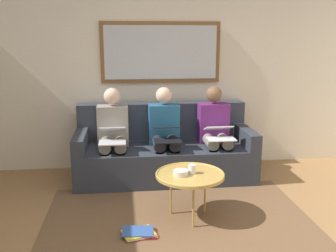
# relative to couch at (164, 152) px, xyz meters

# --- Properties ---
(wall_rear) EXTENTS (6.00, 0.12, 2.60)m
(wall_rear) POSITION_rel_couch_xyz_m (0.00, -0.48, 0.99)
(wall_rear) COLOR beige
(wall_rear) RESTS_ON ground_plane
(area_rug) EXTENTS (2.60, 1.80, 0.01)m
(area_rug) POSITION_rel_couch_xyz_m (0.00, 1.27, -0.31)
(area_rug) COLOR brown
(area_rug) RESTS_ON ground_plane
(couch) EXTENTS (2.20, 0.90, 0.90)m
(couch) POSITION_rel_couch_xyz_m (0.00, 0.00, 0.00)
(couch) COLOR #2D333D
(couch) RESTS_ON ground_plane
(framed_mirror) EXTENTS (1.57, 0.05, 0.79)m
(framed_mirror) POSITION_rel_couch_xyz_m (0.00, -0.39, 1.24)
(framed_mirror) COLOR brown
(coffee_table) EXTENTS (0.67, 0.67, 0.47)m
(coffee_table) POSITION_rel_couch_xyz_m (-0.12, 1.22, 0.14)
(coffee_table) COLOR tan
(coffee_table) RESTS_ON ground_plane
(cup) EXTENTS (0.07, 0.07, 0.09)m
(cup) POSITION_rel_couch_xyz_m (-0.14, 1.21, 0.19)
(cup) COLOR silver
(cup) RESTS_ON coffee_table
(bowl) EXTENTS (0.15, 0.15, 0.05)m
(bowl) POSITION_rel_couch_xyz_m (-0.03, 1.25, 0.17)
(bowl) COLOR beige
(bowl) RESTS_ON coffee_table
(person_left) EXTENTS (0.38, 0.58, 1.14)m
(person_left) POSITION_rel_couch_xyz_m (-0.64, 0.07, 0.30)
(person_left) COLOR #66236B
(person_left) RESTS_ON couch
(laptop_white) EXTENTS (0.33, 0.34, 0.15)m
(laptop_white) POSITION_rel_couch_xyz_m (-0.64, 0.31, 0.31)
(laptop_white) COLOR white
(person_middle) EXTENTS (0.38, 0.58, 1.14)m
(person_middle) POSITION_rel_couch_xyz_m (0.00, 0.07, 0.30)
(person_middle) COLOR #235B84
(person_middle) RESTS_ON couch
(laptop_black) EXTENTS (0.31, 0.38, 0.16)m
(laptop_black) POSITION_rel_couch_xyz_m (0.00, 0.31, 0.32)
(laptop_black) COLOR black
(person_right) EXTENTS (0.38, 0.58, 1.14)m
(person_right) POSITION_rel_couch_xyz_m (0.64, 0.07, 0.30)
(person_right) COLOR gray
(person_right) RESTS_ON couch
(laptop_silver) EXTENTS (0.31, 0.39, 0.17)m
(laptop_silver) POSITION_rel_couch_xyz_m (0.64, 0.30, 0.32)
(laptop_silver) COLOR silver
(magazine_stack) EXTENTS (0.34, 0.27, 0.04)m
(magazine_stack) POSITION_rel_couch_xyz_m (0.39, 1.51, -0.29)
(magazine_stack) COLOR red
(magazine_stack) RESTS_ON ground_plane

